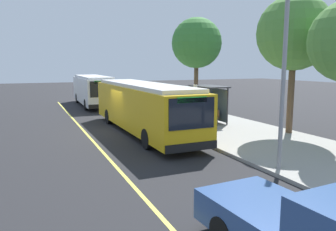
{
  "coord_description": "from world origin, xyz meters",
  "views": [
    {
      "loc": [
        19.49,
        -5.3,
        4.02
      ],
      "look_at": [
        3.44,
        1.64,
        1.32
      ],
      "focal_mm": 35.11,
      "sensor_mm": 36.0,
      "label": 1
    }
  ],
  "objects_px": {
    "transit_bus_second": "(93,89)",
    "route_sign_post": "(195,102)",
    "transit_bus_main": "(143,106)",
    "waiting_bench": "(210,116)",
    "pedestrian_commuter": "(191,109)"
  },
  "relations": [
    {
      "from": "transit_bus_second",
      "to": "route_sign_post",
      "type": "height_order",
      "value": "same"
    },
    {
      "from": "transit_bus_main",
      "to": "route_sign_post",
      "type": "distance_m",
      "value": 3.23
    },
    {
      "from": "waiting_bench",
      "to": "pedestrian_commuter",
      "type": "bearing_deg",
      "value": -104.09
    },
    {
      "from": "transit_bus_main",
      "to": "pedestrian_commuter",
      "type": "relative_size",
      "value": 7.39
    },
    {
      "from": "transit_bus_main",
      "to": "pedestrian_commuter",
      "type": "distance_m",
      "value": 3.77
    },
    {
      "from": "transit_bus_main",
      "to": "pedestrian_commuter",
      "type": "bearing_deg",
      "value": 102.77
    },
    {
      "from": "transit_bus_main",
      "to": "pedestrian_commuter",
      "type": "height_order",
      "value": "transit_bus_main"
    },
    {
      "from": "transit_bus_main",
      "to": "waiting_bench",
      "type": "relative_size",
      "value": 7.81
    },
    {
      "from": "transit_bus_second",
      "to": "pedestrian_commuter",
      "type": "xyz_separation_m",
      "value": [
        13.52,
        3.88,
        -0.5
      ]
    },
    {
      "from": "transit_bus_second",
      "to": "route_sign_post",
      "type": "distance_m",
      "value": 16.7
    },
    {
      "from": "route_sign_post",
      "to": "transit_bus_second",
      "type": "bearing_deg",
      "value": -170.91
    },
    {
      "from": "waiting_bench",
      "to": "pedestrian_commuter",
      "type": "relative_size",
      "value": 0.95
    },
    {
      "from": "waiting_bench",
      "to": "route_sign_post",
      "type": "xyz_separation_m",
      "value": [
        2.63,
        -2.57,
        1.32
      ]
    },
    {
      "from": "route_sign_post",
      "to": "pedestrian_commuter",
      "type": "distance_m",
      "value": 3.32
    },
    {
      "from": "route_sign_post",
      "to": "pedestrian_commuter",
      "type": "relative_size",
      "value": 1.66
    }
  ]
}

